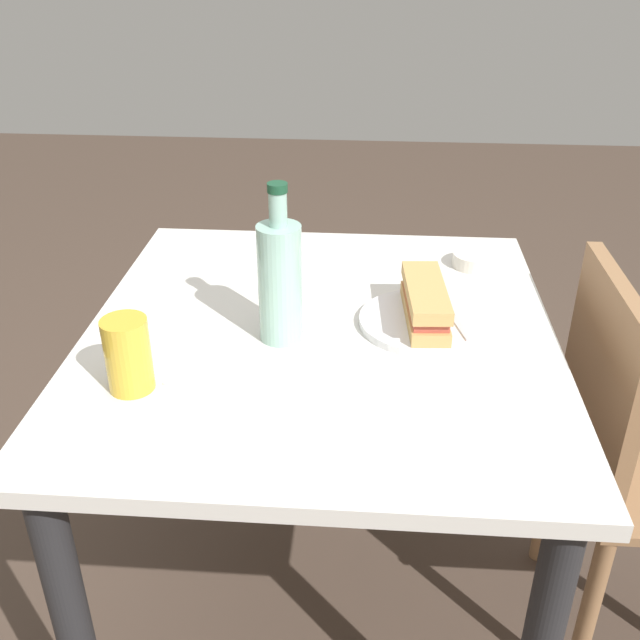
{
  "coord_description": "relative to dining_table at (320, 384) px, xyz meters",
  "views": [
    {
      "loc": [
        1.18,
        0.09,
        1.42
      ],
      "look_at": [
        0.0,
        0.0,
        0.76
      ],
      "focal_mm": 41.11,
      "sensor_mm": 36.0,
      "label": 1
    }
  ],
  "objects": [
    {
      "name": "dining_table",
      "position": [
        0.0,
        0.0,
        0.0
      ],
      "size": [
        0.94,
        0.87,
        0.74
      ],
      "color": "silver",
      "rests_on": "ground"
    },
    {
      "name": "olive_bowl",
      "position": [
        -0.31,
        0.32,
        0.14
      ],
      "size": [
        0.1,
        0.1,
        0.03
      ],
      "primitive_type": "cylinder",
      "color": "silver",
      "rests_on": "dining_table"
    },
    {
      "name": "beer_glass",
      "position": [
        0.21,
        -0.29,
        0.19
      ],
      "size": [
        0.07,
        0.07,
        0.13
      ],
      "primitive_type": "cylinder",
      "color": "gold",
      "rests_on": "dining_table"
    },
    {
      "name": "baguette_sandwich_near",
      "position": [
        -0.03,
        0.19,
        0.17
      ],
      "size": [
        0.22,
        0.08,
        0.07
      ],
      "color": "tan",
      "rests_on": "plate_near"
    },
    {
      "name": "water_bottle",
      "position": [
        0.03,
        -0.07,
        0.24
      ],
      "size": [
        0.08,
        0.08,
        0.29
      ],
      "color": "#99C6B7",
      "rests_on": "dining_table"
    },
    {
      "name": "knife_near",
      "position": [
        -0.05,
        0.25,
        0.14
      ],
      "size": [
        0.18,
        0.05,
        0.01
      ],
      "color": "silver",
      "rests_on": "plate_near"
    },
    {
      "name": "paper_napkin",
      "position": [
        0.16,
        -0.16,
        0.12
      ],
      "size": [
        0.18,
        0.18,
        0.0
      ],
      "primitive_type": "cube",
      "rotation": [
        0.0,
        0.0,
        -0.31
      ],
      "color": "white",
      "rests_on": "dining_table"
    },
    {
      "name": "plate_near",
      "position": [
        -0.03,
        0.19,
        0.13
      ],
      "size": [
        0.24,
        0.24,
        0.01
      ],
      "primitive_type": "cylinder",
      "color": "white",
      "rests_on": "dining_table"
    },
    {
      "name": "ground_plane",
      "position": [
        0.0,
        0.0,
        -0.61
      ],
      "size": [
        8.0,
        8.0,
        0.0
      ],
      "primitive_type": "plane",
      "color": "#47382D"
    },
    {
      "name": "chair_far",
      "position": [
        0.0,
        0.63,
        -0.13
      ],
      "size": [
        0.4,
        0.4,
        0.85
      ],
      "color": "#936B47",
      "rests_on": "ground"
    }
  ]
}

